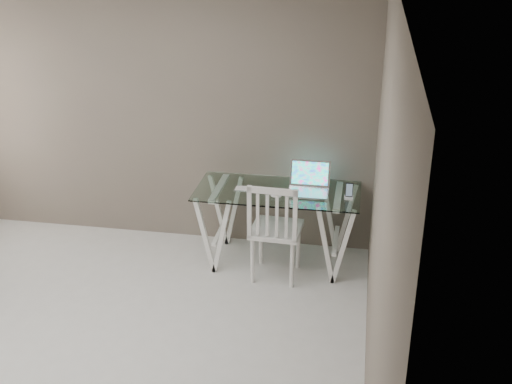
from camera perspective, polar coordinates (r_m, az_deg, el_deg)
room at (r=4.21m, az=-17.97°, el=3.54°), size 4.50×4.52×2.71m
desk at (r=6.01m, az=1.90°, el=-3.04°), size 1.50×0.70×0.75m
chair at (r=5.66m, az=1.67°, el=-3.15°), size 0.46×0.46×0.96m
laptop at (r=5.85m, az=4.72°, el=0.68°), size 0.37×0.32×0.26m
keyboard at (r=5.87m, az=-0.60°, el=0.26°), size 0.27×0.12×0.01m
mouse at (r=5.71m, az=1.80°, el=-0.34°), size 0.10×0.06×0.03m
phone_dock at (r=5.74m, az=8.26°, el=-0.21°), size 0.08×0.08×0.14m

